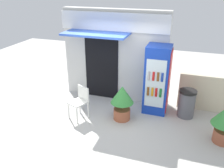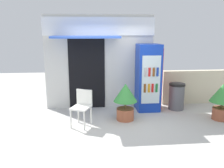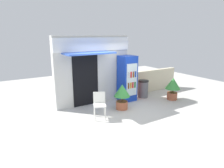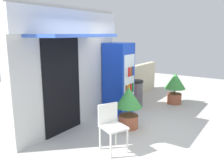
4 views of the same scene
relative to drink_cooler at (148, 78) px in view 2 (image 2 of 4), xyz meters
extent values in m
plane|color=beige|center=(-1.09, -1.21, -0.97)|extent=(16.00, 16.00, 0.00)
cube|color=silver|center=(-1.40, 0.50, 0.42)|extent=(3.22, 0.28, 2.77)
cube|color=white|center=(-1.40, 0.32, 1.46)|extent=(3.22, 0.08, 0.52)
cube|color=blue|center=(-1.78, -0.06, 1.17)|extent=(1.83, 0.85, 0.06)
cube|color=black|center=(-1.78, 0.34, 0.08)|extent=(1.07, 0.03, 2.09)
cube|color=#1438B2|center=(-0.01, 0.01, 0.00)|extent=(0.65, 0.65, 1.94)
cube|color=silver|center=(-0.01, -0.33, 0.00)|extent=(0.52, 0.02, 1.36)
cube|color=red|center=(0.33, 0.01, 0.00)|extent=(0.02, 0.58, 1.75)
cylinder|color=brown|center=(-0.18, -0.35, -0.23)|extent=(0.06, 0.06, 0.24)
cylinder|color=orange|center=(-0.06, -0.35, -0.23)|extent=(0.06, 0.06, 0.24)
cylinder|color=red|center=(0.04, -0.35, -0.23)|extent=(0.06, 0.06, 0.24)
cylinder|color=#196B2D|center=(0.16, -0.35, -0.23)|extent=(0.06, 0.06, 0.24)
cylinder|color=#B2B2B7|center=(-0.19, -0.35, 0.23)|extent=(0.06, 0.06, 0.24)
cylinder|color=red|center=(-0.06, -0.35, 0.23)|extent=(0.06, 0.06, 0.24)
cylinder|color=brown|center=(0.06, -0.35, 0.23)|extent=(0.06, 0.06, 0.24)
cylinder|color=#1938A5|center=(0.16, -0.35, 0.23)|extent=(0.06, 0.06, 0.24)
cylinder|color=white|center=(-2.18, -1.20, -0.74)|extent=(0.04, 0.04, 0.46)
cylinder|color=white|center=(-1.86, -1.35, -0.74)|extent=(0.04, 0.04, 0.46)
cylinder|color=white|center=(-2.02, -0.84, -0.74)|extent=(0.04, 0.04, 0.46)
cylinder|color=white|center=(-1.69, -0.99, -0.74)|extent=(0.04, 0.04, 0.46)
cube|color=white|center=(-1.94, -1.09, -0.49)|extent=(0.56, 0.58, 0.04)
cube|color=white|center=(-1.85, -0.91, -0.27)|extent=(0.39, 0.21, 0.38)
cylinder|color=#AD5B3D|center=(-0.79, -0.76, -0.81)|extent=(0.46, 0.46, 0.31)
cylinder|color=brown|center=(-0.79, -0.76, -0.56)|extent=(0.05, 0.05, 0.20)
cone|color=#388C3D|center=(-0.79, -0.76, -0.22)|extent=(0.62, 0.62, 0.47)
cylinder|color=#995138|center=(1.74, -0.99, -0.81)|extent=(0.44, 0.44, 0.32)
cylinder|color=brown|center=(1.74, -0.99, -0.57)|extent=(0.05, 0.05, 0.17)
cone|color=#388C3D|center=(1.74, -0.99, -0.24)|extent=(0.65, 0.65, 0.49)
cylinder|color=#595960|center=(0.86, -0.06, -0.61)|extent=(0.45, 0.45, 0.73)
cylinder|color=black|center=(0.86, -0.06, -0.21)|extent=(0.47, 0.47, 0.06)
cube|color=beige|center=(1.99, 0.51, -0.43)|extent=(2.79, 0.21, 1.07)
camera|label=1|loc=(0.72, -6.16, 2.55)|focal=37.93mm
camera|label=2|loc=(-1.72, -6.61, 1.35)|focal=37.86mm
camera|label=3|loc=(-4.85, -6.64, 1.86)|focal=31.42mm
camera|label=4|loc=(-5.38, -3.35, 1.22)|focal=37.95mm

